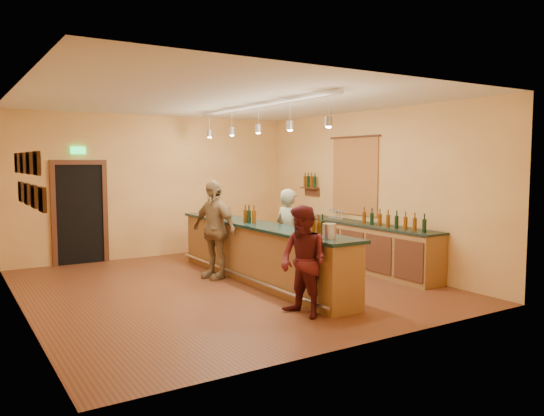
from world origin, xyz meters
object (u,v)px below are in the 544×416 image
customer_a (304,261)px  bar_stool (259,245)px  bartender (289,235)px  tasting_bar (259,248)px  customer_b (214,229)px  back_counter (351,243)px

customer_a → bar_stool: customer_a is taller
bartender → tasting_bar: bearing=60.9°
customer_b → bar_stool: bearing=88.3°
bartender → customer_a: size_ratio=1.07×
customer_a → bar_stool: bearing=149.7°
bartender → customer_a: (-1.12, -2.04, -0.05)m
customer_b → customer_a: bearing=-17.7°
bartender → customer_b: 1.40m
bartender → customer_a: 2.33m
bartender → back_counter: bearing=-91.9°
bartender → customer_b: customer_b is taller
back_counter → bar_stool: back_counter is taller
bar_stool → customer_a: bearing=-110.2°
bartender → customer_b: (-1.10, 0.86, 0.07)m
tasting_bar → back_counter: bearing=4.4°
customer_b → bar_stool: size_ratio=2.88×
back_counter → tasting_bar: (-2.33, -0.18, 0.12)m
customer_b → back_counter: bearing=62.6°
back_counter → bartender: (-1.78, -0.34, 0.35)m
back_counter → customer_b: 2.96m
back_counter → customer_b: size_ratio=2.50×
back_counter → tasting_bar: tasting_bar is taller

